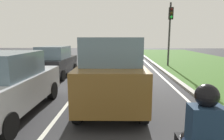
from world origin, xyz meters
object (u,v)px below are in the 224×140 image
(traffic_light_near_right, at_px, (170,25))
(car_sedan_left_lane, at_px, (7,84))
(car_suv_ahead, at_px, (111,71))
(rider_person, at_px, (204,128))
(car_hatchback_far, at_px, (55,62))

(traffic_light_near_right, bearing_deg, car_sedan_left_lane, -125.99)
(car_suv_ahead, height_order, traffic_light_near_right, traffic_light_near_right)
(car_suv_ahead, bearing_deg, traffic_light_near_right, 63.44)
(car_sedan_left_lane, height_order, rider_person, car_sedan_left_lane)
(car_sedan_left_lane, distance_m, car_hatchback_far, 5.67)
(car_suv_ahead, bearing_deg, rider_person, -74.18)
(traffic_light_near_right, bearing_deg, car_hatchback_far, -150.70)
(car_sedan_left_lane, distance_m, traffic_light_near_right, 12.52)
(car_suv_ahead, height_order, car_sedan_left_lane, car_suv_ahead)
(car_hatchback_far, distance_m, traffic_light_near_right, 9.09)
(car_sedan_left_lane, bearing_deg, traffic_light_near_right, 53.81)
(car_sedan_left_lane, height_order, traffic_light_near_right, traffic_light_near_right)
(car_sedan_left_lane, xyz_separation_m, car_hatchback_far, (-0.43, 5.65, -0.04))
(car_sedan_left_lane, height_order, car_hatchback_far, car_sedan_left_lane)
(rider_person, relative_size, traffic_light_near_right, 0.24)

